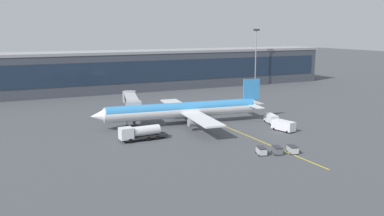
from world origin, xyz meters
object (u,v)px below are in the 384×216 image
(crew_van, at_px, (271,118))
(baggage_cart_1, at_px, (277,150))
(baggage_cart_0, at_px, (261,151))
(main_airliner, at_px, (184,110))
(lavatory_truck, at_px, (284,125))
(baggage_cart_2, at_px, (293,149))
(fuel_tanker, at_px, (140,133))

(crew_van, relative_size, baggage_cart_1, 1.80)
(baggage_cart_0, distance_m, baggage_cart_1, 3.20)
(main_airliner, bearing_deg, lavatory_truck, -42.13)
(crew_van, relative_size, baggage_cart_2, 1.80)
(main_airliner, relative_size, baggage_cart_2, 15.72)
(main_airliner, relative_size, baggage_cart_1, 15.72)
(baggage_cart_2, bearing_deg, crew_van, 62.90)
(main_airliner, xyz_separation_m, baggage_cart_2, (8.86, -32.43, -2.99))
(fuel_tanker, bearing_deg, baggage_cart_0, -48.42)
(lavatory_truck, bearing_deg, crew_van, 74.44)
(main_airliner, distance_m, baggage_cart_1, 32.18)
(baggage_cart_0, relative_size, baggage_cart_1, 1.00)
(main_airliner, relative_size, lavatory_truck, 7.62)
(main_airliner, relative_size, crew_van, 8.75)
(baggage_cart_2, bearing_deg, baggage_cart_0, 163.33)
(fuel_tanker, height_order, baggage_cart_2, fuel_tanker)
(crew_van, bearing_deg, baggage_cart_2, -117.10)
(baggage_cart_1, bearing_deg, fuel_tanker, 134.82)
(baggage_cart_1, relative_size, baggage_cart_2, 1.00)
(baggage_cart_1, bearing_deg, baggage_cart_0, 163.33)
(main_airliner, distance_m, fuel_tanker, 18.52)
(main_airliner, distance_m, baggage_cart_0, 30.86)
(fuel_tanker, height_order, baggage_cart_0, fuel_tanker)
(fuel_tanker, xyz_separation_m, lavatory_truck, (33.92, -6.56, -0.32))
(baggage_cart_0, bearing_deg, fuel_tanker, 131.58)
(crew_van, bearing_deg, lavatory_truck, -105.56)
(lavatory_truck, distance_m, baggage_cart_1, 19.49)
(baggage_cart_0, bearing_deg, baggage_cart_2, -16.67)
(crew_van, xyz_separation_m, baggage_cart_2, (-12.12, -23.69, -0.53))
(fuel_tanker, relative_size, baggage_cart_1, 3.66)
(fuel_tanker, bearing_deg, main_airliner, 34.25)
(crew_van, height_order, lavatory_truck, lavatory_truck)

